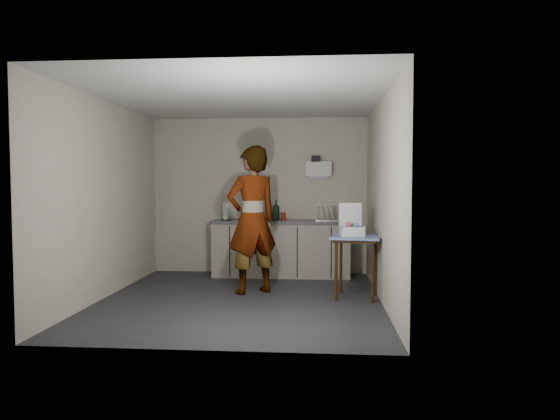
# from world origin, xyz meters

# --- Properties ---
(ground) EXTENTS (4.00, 4.00, 0.00)m
(ground) POSITION_xyz_m (0.00, 0.00, 0.00)
(ground) COLOR #2C2C31
(ground) RESTS_ON ground
(wall_back) EXTENTS (3.60, 0.02, 2.60)m
(wall_back) POSITION_xyz_m (0.00, 1.99, 1.30)
(wall_back) COLOR beige
(wall_back) RESTS_ON ground
(wall_right) EXTENTS (0.02, 4.00, 2.60)m
(wall_right) POSITION_xyz_m (1.79, 0.00, 1.30)
(wall_right) COLOR beige
(wall_right) RESTS_ON ground
(wall_left) EXTENTS (0.02, 4.00, 2.60)m
(wall_left) POSITION_xyz_m (-1.79, 0.00, 1.30)
(wall_left) COLOR beige
(wall_left) RESTS_ON ground
(ceiling) EXTENTS (3.60, 4.00, 0.01)m
(ceiling) POSITION_xyz_m (0.00, 0.00, 2.60)
(ceiling) COLOR white
(ceiling) RESTS_ON wall_back
(kitchen_counter) EXTENTS (2.24, 0.62, 0.91)m
(kitchen_counter) POSITION_xyz_m (0.40, 1.70, 0.43)
(kitchen_counter) COLOR black
(kitchen_counter) RESTS_ON ground
(wall_shelf) EXTENTS (0.42, 0.18, 0.37)m
(wall_shelf) POSITION_xyz_m (1.00, 1.92, 1.75)
(wall_shelf) COLOR white
(wall_shelf) RESTS_ON ground
(side_table) EXTENTS (0.73, 0.73, 0.82)m
(side_table) POSITION_xyz_m (1.50, 0.22, 0.71)
(side_table) COLOR #351C0C
(side_table) RESTS_ON ground
(standing_man) EXTENTS (0.88, 0.81, 2.01)m
(standing_man) POSITION_xyz_m (0.10, 0.39, 1.01)
(standing_man) COLOR #B2A593
(standing_man) RESTS_ON ground
(soap_bottle) EXTENTS (0.17, 0.17, 0.32)m
(soap_bottle) POSITION_xyz_m (0.31, 1.68, 1.07)
(soap_bottle) COLOR black
(soap_bottle) RESTS_ON kitchen_counter
(soda_can) EXTENTS (0.07, 0.07, 0.13)m
(soda_can) POSITION_xyz_m (0.43, 1.72, 0.97)
(soda_can) COLOR red
(soda_can) RESTS_ON kitchen_counter
(dark_bottle) EXTENTS (0.07, 0.07, 0.25)m
(dark_bottle) POSITION_xyz_m (0.02, 1.75, 1.04)
(dark_bottle) COLOR black
(dark_bottle) RESTS_ON kitchen_counter
(paper_towel) EXTENTS (0.16, 0.16, 0.28)m
(paper_towel) POSITION_xyz_m (-0.51, 1.67, 1.04)
(paper_towel) COLOR black
(paper_towel) RESTS_ON kitchen_counter
(dish_rack) EXTENTS (0.38, 0.28, 0.27)m
(dish_rack) POSITION_xyz_m (1.14, 1.68, 0.97)
(dish_rack) COLOR silver
(dish_rack) RESTS_ON kitchen_counter
(bakery_box) EXTENTS (0.33, 0.34, 0.43)m
(bakery_box) POSITION_xyz_m (1.44, 0.25, 0.91)
(bakery_box) COLOR white
(bakery_box) RESTS_ON side_table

